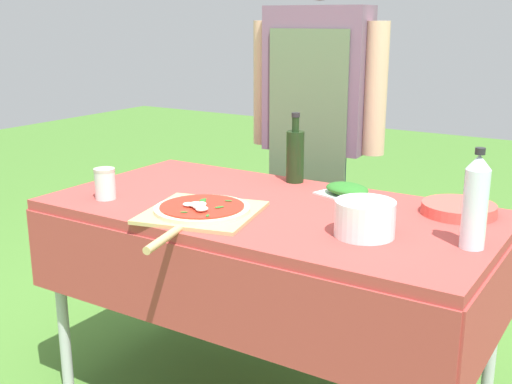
{
  "coord_description": "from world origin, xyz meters",
  "views": [
    {
      "loc": [
        1.06,
        -1.76,
        1.37
      ],
      "look_at": [
        -0.05,
        0.0,
        0.8
      ],
      "focal_mm": 45.0,
      "sensor_mm": 36.0,
      "label": 1
    }
  ],
  "objects_px": {
    "person_cook": "(316,116)",
    "oil_bottle": "(295,155)",
    "sauce_jar": "(105,185)",
    "prep_table": "(269,228)",
    "plate_stack": "(459,209)",
    "mixing_tub": "(365,218)",
    "water_bottle": "(476,201)",
    "herb_container": "(347,190)",
    "pizza_on_peel": "(201,211)"
  },
  "relations": [
    {
      "from": "prep_table",
      "to": "herb_container",
      "type": "distance_m",
      "value": 0.32
    },
    {
      "from": "mixing_tub",
      "to": "plate_stack",
      "type": "bearing_deg",
      "value": 64.57
    },
    {
      "from": "sauce_jar",
      "to": "oil_bottle",
      "type": "bearing_deg",
      "value": 51.97
    },
    {
      "from": "pizza_on_peel",
      "to": "mixing_tub",
      "type": "bearing_deg",
      "value": -3.34
    },
    {
      "from": "person_cook",
      "to": "mixing_tub",
      "type": "distance_m",
      "value": 1.01
    },
    {
      "from": "pizza_on_peel",
      "to": "sauce_jar",
      "type": "height_order",
      "value": "sauce_jar"
    },
    {
      "from": "pizza_on_peel",
      "to": "oil_bottle",
      "type": "distance_m",
      "value": 0.55
    },
    {
      "from": "oil_bottle",
      "to": "plate_stack",
      "type": "bearing_deg",
      "value": -7.46
    },
    {
      "from": "herb_container",
      "to": "plate_stack",
      "type": "relative_size",
      "value": 0.97
    },
    {
      "from": "prep_table",
      "to": "oil_bottle",
      "type": "height_order",
      "value": "oil_bottle"
    },
    {
      "from": "water_bottle",
      "to": "prep_table",
      "type": "bearing_deg",
      "value": 175.78
    },
    {
      "from": "herb_container",
      "to": "pizza_on_peel",
      "type": "bearing_deg",
      "value": -122.84
    },
    {
      "from": "herb_container",
      "to": "prep_table",
      "type": "bearing_deg",
      "value": -123.55
    },
    {
      "from": "prep_table",
      "to": "oil_bottle",
      "type": "relative_size",
      "value": 5.67
    },
    {
      "from": "person_cook",
      "to": "plate_stack",
      "type": "xyz_separation_m",
      "value": [
        0.75,
        -0.46,
        -0.18
      ]
    },
    {
      "from": "mixing_tub",
      "to": "plate_stack",
      "type": "height_order",
      "value": "mixing_tub"
    },
    {
      "from": "pizza_on_peel",
      "to": "sauce_jar",
      "type": "distance_m",
      "value": 0.4
    },
    {
      "from": "prep_table",
      "to": "mixing_tub",
      "type": "distance_m",
      "value": 0.43
    },
    {
      "from": "oil_bottle",
      "to": "mixing_tub",
      "type": "height_order",
      "value": "oil_bottle"
    },
    {
      "from": "oil_bottle",
      "to": "water_bottle",
      "type": "distance_m",
      "value": 0.85
    },
    {
      "from": "plate_stack",
      "to": "mixing_tub",
      "type": "bearing_deg",
      "value": -115.43
    },
    {
      "from": "person_cook",
      "to": "mixing_tub",
      "type": "bearing_deg",
      "value": 121.47
    },
    {
      "from": "herb_container",
      "to": "mixing_tub",
      "type": "distance_m",
      "value": 0.43
    },
    {
      "from": "oil_bottle",
      "to": "sauce_jar",
      "type": "relative_size",
      "value": 2.47
    },
    {
      "from": "plate_stack",
      "to": "sauce_jar",
      "type": "height_order",
      "value": "sauce_jar"
    },
    {
      "from": "mixing_tub",
      "to": "plate_stack",
      "type": "relative_size",
      "value": 0.73
    },
    {
      "from": "sauce_jar",
      "to": "herb_container",
      "type": "bearing_deg",
      "value": 34.92
    },
    {
      "from": "herb_container",
      "to": "mixing_tub",
      "type": "xyz_separation_m",
      "value": [
        0.22,
        -0.37,
        0.03
      ]
    },
    {
      "from": "water_bottle",
      "to": "mixing_tub",
      "type": "distance_m",
      "value": 0.31
    },
    {
      "from": "prep_table",
      "to": "pizza_on_peel",
      "type": "distance_m",
      "value": 0.26
    },
    {
      "from": "person_cook",
      "to": "oil_bottle",
      "type": "bearing_deg",
      "value": 101.7
    },
    {
      "from": "mixing_tub",
      "to": "water_bottle",
      "type": "bearing_deg",
      "value": 12.74
    },
    {
      "from": "plate_stack",
      "to": "herb_container",
      "type": "bearing_deg",
      "value": 178.93
    },
    {
      "from": "person_cook",
      "to": "plate_stack",
      "type": "distance_m",
      "value": 0.9
    },
    {
      "from": "prep_table",
      "to": "sauce_jar",
      "type": "relative_size",
      "value": 13.99
    },
    {
      "from": "prep_table",
      "to": "mixing_tub",
      "type": "bearing_deg",
      "value": -16.45
    },
    {
      "from": "plate_stack",
      "to": "prep_table",
      "type": "bearing_deg",
      "value": -156.39
    },
    {
      "from": "prep_table",
      "to": "plate_stack",
      "type": "bearing_deg",
      "value": 23.61
    },
    {
      "from": "prep_table",
      "to": "oil_bottle",
      "type": "distance_m",
      "value": 0.39
    },
    {
      "from": "herb_container",
      "to": "plate_stack",
      "type": "height_order",
      "value": "herb_container"
    },
    {
      "from": "plate_stack",
      "to": "sauce_jar",
      "type": "distance_m",
      "value": 1.19
    },
    {
      "from": "prep_table",
      "to": "plate_stack",
      "type": "height_order",
      "value": "plate_stack"
    },
    {
      "from": "herb_container",
      "to": "person_cook",
      "type": "bearing_deg",
      "value": 128.38
    },
    {
      "from": "pizza_on_peel",
      "to": "sauce_jar",
      "type": "xyz_separation_m",
      "value": [
        -0.4,
        -0.02,
        0.03
      ]
    },
    {
      "from": "person_cook",
      "to": "mixing_tub",
      "type": "height_order",
      "value": "person_cook"
    },
    {
      "from": "plate_stack",
      "to": "oil_bottle",
      "type": "bearing_deg",
      "value": 172.54
    },
    {
      "from": "mixing_tub",
      "to": "plate_stack",
      "type": "distance_m",
      "value": 0.4
    },
    {
      "from": "prep_table",
      "to": "person_cook",
      "type": "distance_m",
      "value": 0.78
    },
    {
      "from": "water_bottle",
      "to": "mixing_tub",
      "type": "height_order",
      "value": "water_bottle"
    },
    {
      "from": "herb_container",
      "to": "water_bottle",
      "type": "bearing_deg",
      "value": -30.67
    }
  ]
}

